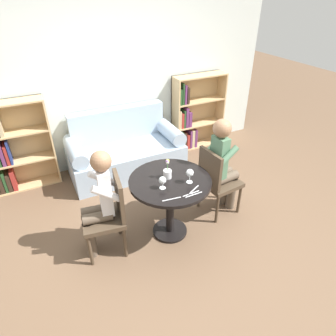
{
  "coord_description": "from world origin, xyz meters",
  "views": [
    {
      "loc": [
        -1.17,
        -2.32,
        2.52
      ],
      "look_at": [
        0.0,
        0.05,
        0.86
      ],
      "focal_mm": 32.0,
      "sensor_mm": 36.0,
      "label": 1
    }
  ],
  "objects_px": {
    "chair_left": "(109,212)",
    "chair_right": "(216,179)",
    "bookshelf_left": "(8,149)",
    "bookshelf_right": "(191,116)",
    "person_right": "(223,164)",
    "wine_glass_left": "(162,181)",
    "couch": "(125,152)",
    "flower_vase": "(167,172)",
    "wine_glass_right": "(190,173)",
    "person_left": "(99,202)"
  },
  "relations": [
    {
      "from": "person_right",
      "to": "wine_glass_right",
      "type": "distance_m",
      "value": 0.65
    },
    {
      "from": "couch",
      "to": "wine_glass_right",
      "type": "xyz_separation_m",
      "value": [
        0.16,
        -1.64,
        0.54
      ]
    },
    {
      "from": "couch",
      "to": "bookshelf_right",
      "type": "distance_m",
      "value": 1.35
    },
    {
      "from": "bookshelf_right",
      "to": "wine_glass_right",
      "type": "bearing_deg",
      "value": -120.79
    },
    {
      "from": "bookshelf_left",
      "to": "person_right",
      "type": "bearing_deg",
      "value": -36.35
    },
    {
      "from": "chair_right",
      "to": "bookshelf_left",
      "type": "bearing_deg",
      "value": 46.57
    },
    {
      "from": "bookshelf_right",
      "to": "person_right",
      "type": "height_order",
      "value": "person_right"
    },
    {
      "from": "chair_right",
      "to": "person_left",
      "type": "bearing_deg",
      "value": 84.05
    },
    {
      "from": "person_right",
      "to": "wine_glass_right",
      "type": "xyz_separation_m",
      "value": [
        -0.59,
        -0.23,
        0.17
      ]
    },
    {
      "from": "chair_right",
      "to": "flower_vase",
      "type": "height_order",
      "value": "flower_vase"
    },
    {
      "from": "bookshelf_left",
      "to": "person_right",
      "type": "relative_size",
      "value": 0.99
    },
    {
      "from": "person_left",
      "to": "wine_glass_left",
      "type": "height_order",
      "value": "person_left"
    },
    {
      "from": "couch",
      "to": "bookshelf_left",
      "type": "distance_m",
      "value": 1.59
    },
    {
      "from": "bookshelf_right",
      "to": "wine_glass_right",
      "type": "distance_m",
      "value": 2.24
    },
    {
      "from": "chair_right",
      "to": "flower_vase",
      "type": "bearing_deg",
      "value": 86.99
    },
    {
      "from": "person_right",
      "to": "wine_glass_left",
      "type": "height_order",
      "value": "person_right"
    },
    {
      "from": "bookshelf_left",
      "to": "chair_right",
      "type": "height_order",
      "value": "bookshelf_left"
    },
    {
      "from": "chair_left",
      "to": "chair_right",
      "type": "bearing_deg",
      "value": 98.9
    },
    {
      "from": "bookshelf_right",
      "to": "wine_glass_left",
      "type": "height_order",
      "value": "bookshelf_right"
    },
    {
      "from": "bookshelf_right",
      "to": "wine_glass_right",
      "type": "xyz_separation_m",
      "value": [
        -1.14,
        -1.91,
        0.3
      ]
    },
    {
      "from": "couch",
      "to": "wine_glass_left",
      "type": "height_order",
      "value": "couch"
    },
    {
      "from": "couch",
      "to": "chair_right",
      "type": "bearing_deg",
      "value": -65.06
    },
    {
      "from": "wine_glass_right",
      "to": "person_right",
      "type": "bearing_deg",
      "value": 20.97
    },
    {
      "from": "bookshelf_right",
      "to": "person_left",
      "type": "relative_size",
      "value": 1.03
    },
    {
      "from": "wine_glass_left",
      "to": "wine_glass_right",
      "type": "bearing_deg",
      "value": -6.09
    },
    {
      "from": "person_right",
      "to": "bookshelf_left",
      "type": "bearing_deg",
      "value": 47.87
    },
    {
      "from": "bookshelf_left",
      "to": "person_left",
      "type": "height_order",
      "value": "bookshelf_left"
    },
    {
      "from": "couch",
      "to": "wine_glass_left",
      "type": "bearing_deg",
      "value": -94.72
    },
    {
      "from": "person_left",
      "to": "wine_glass_left",
      "type": "relative_size",
      "value": 9.07
    },
    {
      "from": "chair_left",
      "to": "person_right",
      "type": "bearing_deg",
      "value": 99.46
    },
    {
      "from": "person_right",
      "to": "wine_glass_left",
      "type": "distance_m",
      "value": 0.92
    },
    {
      "from": "wine_glass_left",
      "to": "flower_vase",
      "type": "height_order",
      "value": "flower_vase"
    },
    {
      "from": "chair_right",
      "to": "wine_glass_right",
      "type": "xyz_separation_m",
      "value": [
        -0.5,
        -0.21,
        0.36
      ]
    },
    {
      "from": "wine_glass_left",
      "to": "wine_glass_right",
      "type": "relative_size",
      "value": 0.85
    },
    {
      "from": "chair_right",
      "to": "person_left",
      "type": "height_order",
      "value": "person_left"
    },
    {
      "from": "person_left",
      "to": "chair_left",
      "type": "bearing_deg",
      "value": 84.64
    },
    {
      "from": "chair_left",
      "to": "chair_right",
      "type": "relative_size",
      "value": 1.0
    },
    {
      "from": "chair_right",
      "to": "wine_glass_left",
      "type": "relative_size",
      "value": 6.75
    },
    {
      "from": "couch",
      "to": "person_left",
      "type": "height_order",
      "value": "person_left"
    },
    {
      "from": "chair_left",
      "to": "flower_vase",
      "type": "relative_size",
      "value": 4.05
    },
    {
      "from": "chair_left",
      "to": "flower_vase",
      "type": "height_order",
      "value": "flower_vase"
    },
    {
      "from": "chair_left",
      "to": "person_left",
      "type": "relative_size",
      "value": 0.74
    },
    {
      "from": "couch",
      "to": "person_right",
      "type": "bearing_deg",
      "value": -62.05
    },
    {
      "from": "wine_glass_left",
      "to": "flower_vase",
      "type": "relative_size",
      "value": 0.6
    },
    {
      "from": "couch",
      "to": "flower_vase",
      "type": "xyz_separation_m",
      "value": [
        -0.01,
        -1.46,
        0.5
      ]
    },
    {
      "from": "couch",
      "to": "person_right",
      "type": "height_order",
      "value": "person_right"
    },
    {
      "from": "chair_left",
      "to": "person_left",
      "type": "xyz_separation_m",
      "value": [
        -0.09,
        0.02,
        0.15
      ]
    },
    {
      "from": "couch",
      "to": "wine_glass_left",
      "type": "relative_size",
      "value": 12.5
    },
    {
      "from": "chair_left",
      "to": "chair_right",
      "type": "distance_m",
      "value": 1.33
    },
    {
      "from": "couch",
      "to": "wine_glass_left",
      "type": "xyz_separation_m",
      "value": [
        -0.13,
        -1.61,
        0.52
      ]
    }
  ]
}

